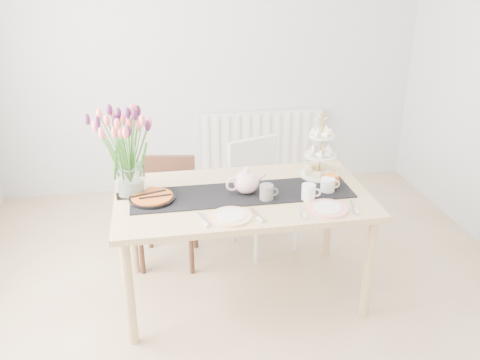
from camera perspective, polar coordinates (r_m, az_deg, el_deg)
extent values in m
plane|color=tan|center=(3.29, 1.82, -16.55)|extent=(4.50, 4.50, 0.00)
plane|color=silver|center=(4.80, -3.51, 13.85)|extent=(4.00, 0.00, 4.00)
cube|color=white|center=(5.04, 2.48, 4.36)|extent=(1.20, 0.08, 0.60)
cube|color=tan|center=(3.23, 0.28, -1.92)|extent=(1.60, 0.90, 0.04)
cylinder|color=tan|center=(3.06, -12.33, -12.34)|extent=(0.06, 0.06, 0.71)
cylinder|color=tan|center=(3.29, 14.26, -9.65)|extent=(0.06, 0.06, 0.71)
cylinder|color=tan|center=(3.70, -12.04, -5.42)|extent=(0.06, 0.06, 0.71)
cylinder|color=tan|center=(3.90, 9.91, -3.65)|extent=(0.06, 0.06, 0.71)
cube|color=#3B1F15|center=(3.78, -8.08, -3.76)|extent=(0.45, 0.45, 0.04)
cube|color=#3B1F15|center=(3.85, -7.92, 0.15)|extent=(0.39, 0.11, 0.37)
cylinder|color=#3B1F15|center=(3.76, -11.00, -7.81)|extent=(0.04, 0.04, 0.38)
cylinder|color=#3B1F15|center=(3.71, -5.47, -7.92)|extent=(0.04, 0.04, 0.38)
cylinder|color=#3B1F15|center=(4.06, -10.11, -5.15)|extent=(0.04, 0.04, 0.38)
cylinder|color=#3B1F15|center=(4.02, -5.03, -5.21)|extent=(0.04, 0.04, 0.38)
cube|color=white|center=(3.91, 2.82, -1.96)|extent=(0.53, 0.53, 0.04)
cube|color=white|center=(3.97, 1.45, 1.94)|extent=(0.41, 0.17, 0.40)
cylinder|color=white|center=(3.80, 1.85, -6.63)|extent=(0.04, 0.04, 0.41)
cylinder|color=white|center=(3.97, 6.34, -5.32)|extent=(0.04, 0.04, 0.41)
cylinder|color=white|center=(4.07, -0.74, -4.38)|extent=(0.04, 0.04, 0.41)
cylinder|color=white|center=(4.24, 3.56, -3.25)|extent=(0.04, 0.04, 0.41)
cube|color=black|center=(3.22, 0.28, -1.54)|extent=(1.40, 0.35, 0.01)
cube|color=silver|center=(3.26, -12.15, 0.00)|extent=(0.18, 0.18, 0.18)
cylinder|color=gold|center=(3.45, 9.08, 3.47)|extent=(0.01, 0.01, 0.40)
cylinder|color=white|center=(3.52, 8.88, 0.63)|extent=(0.27, 0.27, 0.01)
cylinder|color=white|center=(3.46, 9.03, 2.77)|extent=(0.22, 0.22, 0.01)
cylinder|color=white|center=(3.42, 9.17, 4.89)|extent=(0.17, 0.17, 0.01)
cylinder|color=white|center=(3.28, 9.81, -0.58)|extent=(0.10, 0.10, 0.09)
cylinder|color=black|center=(3.17, -9.81, -2.11)|extent=(0.28, 0.28, 0.02)
cylinder|color=#D1611D|center=(3.17, -9.84, -1.83)|extent=(0.25, 0.25, 0.01)
cylinder|color=slate|center=(3.13, 3.00, -1.42)|extent=(0.09, 0.09, 0.10)
cylinder|color=white|center=(3.15, 7.69, -1.38)|extent=(0.10, 0.10, 0.10)
cylinder|color=orange|center=(3.34, 10.19, -0.13)|extent=(0.10, 0.10, 0.09)
cylinder|color=white|center=(2.94, -1.00, -4.11)|extent=(0.30, 0.30, 0.01)
cylinder|color=white|center=(3.07, 9.76, -3.18)|extent=(0.30, 0.30, 0.01)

